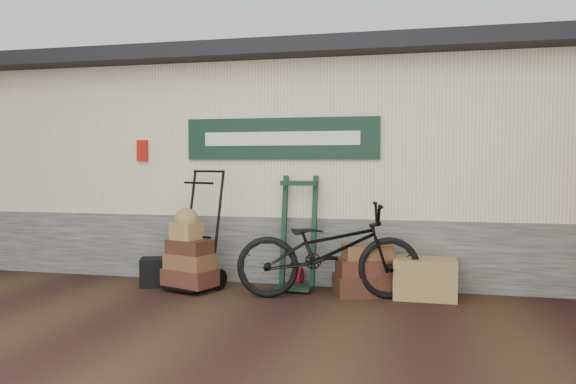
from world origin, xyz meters
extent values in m
plane|color=black|center=(0.00, 0.00, 0.00)|extent=(80.00, 80.00, 0.00)
cube|color=#4C4C47|center=(0.00, 2.75, 0.45)|extent=(14.00, 3.54, 0.90)
cube|color=beige|center=(0.00, 2.75, 1.95)|extent=(14.00, 3.50, 2.10)
cube|color=black|center=(0.00, 2.60, 3.10)|extent=(14.40, 4.10, 0.20)
cube|color=black|center=(-0.30, 0.97, 1.95)|extent=(2.60, 0.06, 0.55)
cube|color=white|center=(-0.30, 0.94, 1.95)|extent=(2.10, 0.01, 0.18)
cube|color=#B5140C|center=(-2.30, 0.97, 1.80)|extent=(0.14, 0.10, 0.30)
cube|color=brown|center=(1.57, 0.63, 0.24)|extent=(0.74, 0.49, 0.48)
cube|color=black|center=(-1.90, 0.51, 0.19)|extent=(0.46, 0.43, 0.37)
imported|color=black|center=(0.43, 0.36, 0.64)|extent=(1.18, 2.31, 1.28)
camera|label=1|loc=(1.47, -6.26, 1.63)|focal=35.00mm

